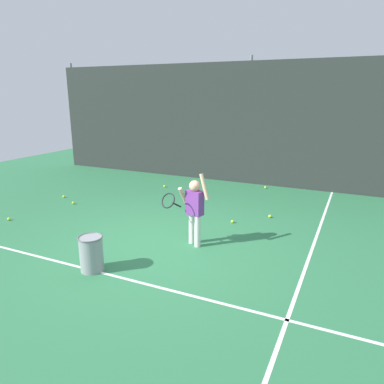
# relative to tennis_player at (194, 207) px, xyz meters

# --- Properties ---
(ground_plane) EXTENTS (20.00, 20.00, 0.00)m
(ground_plane) POSITION_rel_tennis_player_xyz_m (-0.53, -0.26, -0.73)
(ground_plane) COLOR #2D7247
(court_line_baseline) EXTENTS (9.00, 0.05, 0.00)m
(court_line_baseline) POSITION_rel_tennis_player_xyz_m (-0.53, -1.57, -0.72)
(court_line_baseline) COLOR white
(court_line_baseline) RESTS_ON ground
(court_line_sideline) EXTENTS (0.05, 9.00, 0.00)m
(court_line_sideline) POSITION_rel_tennis_player_xyz_m (1.99, 0.74, -0.72)
(court_line_sideline) COLOR white
(court_line_sideline) RESTS_ON ground
(back_fence_windscreen) EXTENTS (13.71, 0.08, 3.57)m
(back_fence_windscreen) POSITION_rel_tennis_player_xyz_m (-0.53, 4.96, 1.06)
(back_fence_windscreen) COLOR #282D2B
(back_fence_windscreen) RESTS_ON ground
(fence_post_0) EXTENTS (0.09, 0.09, 3.72)m
(fence_post_0) POSITION_rel_tennis_player_xyz_m (-7.23, 5.02, 1.13)
(fence_post_0) COLOR slate
(fence_post_0) RESTS_ON ground
(fence_post_1) EXTENTS (0.09, 0.09, 3.72)m
(fence_post_1) POSITION_rel_tennis_player_xyz_m (-0.53, 5.02, 1.13)
(fence_post_1) COLOR slate
(fence_post_1) RESTS_ON ground
(tennis_player) EXTENTS (0.82, 0.57, 1.35)m
(tennis_player) POSITION_rel_tennis_player_xyz_m (0.00, 0.00, 0.00)
(tennis_player) COLOR silver
(tennis_player) RESTS_ON ground
(ball_hopper) EXTENTS (0.38, 0.38, 0.56)m
(ball_hopper) POSITION_rel_tennis_player_xyz_m (-1.01, -1.56, -0.44)
(ball_hopper) COLOR gray
(ball_hopper) RESTS_ON ground
(tennis_ball_0) EXTENTS (0.07, 0.07, 0.07)m
(tennis_ball_0) POSITION_rel_tennis_player_xyz_m (0.19, 4.55, -0.69)
(tennis_ball_0) COLOR #CCE033
(tennis_ball_0) RESTS_ON ground
(tennis_ball_1) EXTENTS (0.07, 0.07, 0.07)m
(tennis_ball_1) POSITION_rel_tennis_player_xyz_m (0.91, 2.07, -0.69)
(tennis_ball_1) COLOR #CCE033
(tennis_ball_1) RESTS_ON ground
(tennis_ball_2) EXTENTS (0.07, 0.07, 0.07)m
(tennis_ball_2) POSITION_rel_tennis_player_xyz_m (-4.19, -0.53, -0.69)
(tennis_ball_2) COLOR #CCE033
(tennis_ball_2) RESTS_ON ground
(tennis_ball_3) EXTENTS (0.07, 0.07, 0.07)m
(tennis_ball_3) POSITION_rel_tennis_player_xyz_m (-2.53, 3.41, -0.69)
(tennis_ball_3) COLOR #CCE033
(tennis_ball_3) RESTS_ON ground
(tennis_ball_4) EXTENTS (0.07, 0.07, 0.07)m
(tennis_ball_4) POSITION_rel_tennis_player_xyz_m (-3.77, 0.98, -0.69)
(tennis_ball_4) COLOR #CCE033
(tennis_ball_4) RESTS_ON ground
(tennis_ball_5) EXTENTS (0.07, 0.07, 0.07)m
(tennis_ball_5) POSITION_rel_tennis_player_xyz_m (-4.40, 1.31, -0.69)
(tennis_ball_5) COLOR #CCE033
(tennis_ball_5) RESTS_ON ground
(tennis_ball_6) EXTENTS (0.07, 0.07, 0.07)m
(tennis_ball_6) POSITION_rel_tennis_player_xyz_m (0.27, 1.38, -0.69)
(tennis_ball_6) COLOR #CCE033
(tennis_ball_6) RESTS_ON ground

